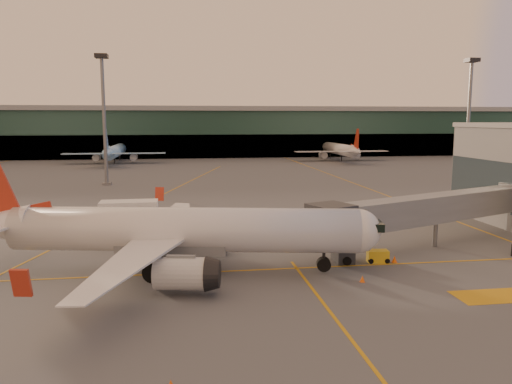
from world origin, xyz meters
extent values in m
plane|color=#4C4F54|center=(0.00, 0.00, 0.00)|extent=(600.00, 600.00, 0.00)
cube|color=#CA8E13|center=(0.00, 5.00, 0.01)|extent=(80.00, 0.25, 0.01)
cube|color=#CA8E13|center=(-10.00, 45.00, 0.01)|extent=(31.30, 115.98, 0.01)
cube|color=#CA8E13|center=(30.00, 70.00, 0.01)|extent=(0.25, 160.00, 0.01)
cube|color=#CA8E13|center=(5.00, -8.00, 0.01)|extent=(0.25, 30.00, 0.01)
cube|color=#CA8E13|center=(18.00, -4.00, 0.01)|extent=(6.00, 3.00, 0.01)
cube|color=#19382D|center=(0.00, 142.00, 8.00)|extent=(400.00, 18.00, 16.00)
cube|color=gray|center=(0.00, 142.00, 16.80)|extent=(400.00, 20.00, 1.60)
cube|color=black|center=(0.00, 133.50, 4.00)|extent=(400.00, 1.00, 8.00)
cube|color=#2D3D47|center=(33.05, 18.00, 5.00)|extent=(0.30, 21.60, 6.00)
cylinder|color=slate|center=(-20.00, 66.00, 12.50)|extent=(0.70, 0.70, 25.00)
cube|color=black|center=(-20.00, 66.00, 25.20)|extent=(2.40, 2.40, 0.80)
cube|color=slate|center=(-20.00, 66.00, 0.25)|extent=(1.60, 1.60, 0.50)
cylinder|color=slate|center=(55.00, 62.00, 12.50)|extent=(0.70, 0.70, 25.00)
cube|color=black|center=(55.00, 62.00, 25.20)|extent=(2.40, 2.40, 0.80)
cube|color=slate|center=(55.00, 62.00, 0.25)|extent=(1.60, 1.60, 0.50)
cylinder|color=silver|center=(-4.67, 5.24, 3.75)|extent=(29.44, 9.01, 3.75)
sphere|color=silver|center=(9.71, 2.58, 3.75)|extent=(3.68, 3.68, 3.68)
cube|color=black|center=(10.76, 2.39, 4.22)|extent=(2.11, 2.71, 0.66)
cylinder|color=silver|center=(-5.00, -0.50, 1.69)|extent=(4.30, 3.11, 2.44)
cylinder|color=black|center=(-7.21, 3.23, 0.84)|extent=(1.90, 1.60, 1.69)
cylinder|color=black|center=(-7.21, 3.23, 1.36)|extent=(0.34, 0.34, 1.03)
cube|color=silver|center=(-19.86, 11.32, 4.13)|extent=(3.29, 6.19, 0.19)
cylinder|color=silver|center=(-2.93, 10.73, 1.69)|extent=(4.30, 3.11, 2.44)
cylinder|color=black|center=(-6.33, 8.03, 0.84)|extent=(1.90, 1.60, 1.69)
cylinder|color=black|center=(-6.33, 8.03, 1.36)|extent=(0.34, 0.34, 1.03)
cube|color=slate|center=(-5.72, 5.44, 2.53)|extent=(9.66, 4.64, 1.50)
cylinder|color=black|center=(6.91, 3.10, 0.84)|extent=(1.30, 0.95, 1.18)
cube|color=slate|center=(20.83, 10.44, 4.05)|extent=(27.34, 13.52, 2.70)
cube|color=#2D3035|center=(8.17, 5.47, 4.05)|extent=(4.46, 4.46, 3.00)
cube|color=#2D3035|center=(9.67, 6.37, 1.20)|extent=(1.60, 2.40, 2.40)
cylinder|color=black|center=(9.67, 5.27, 0.40)|extent=(0.80, 0.40, 0.80)
cylinder|color=black|center=(9.67, 7.47, 0.40)|extent=(0.80, 0.40, 0.80)
cylinder|color=slate|center=(20.83, 10.44, 1.38)|extent=(0.50, 0.50, 2.75)
cube|color=#A41729|center=(-10.11, 16.10, 0.76)|extent=(3.30, 2.50, 1.53)
cube|color=silver|center=(-10.42, 16.09, 3.16)|extent=(5.95, 2.64, 2.85)
cylinder|color=black|center=(-11.92, 14.85, 0.46)|extent=(0.92, 0.37, 0.92)
cylinder|color=black|center=(-8.26, 14.91, 0.46)|extent=(0.92, 0.37, 0.92)
cube|color=gold|center=(12.82, 5.81, 0.56)|extent=(1.98, 1.32, 1.12)
cylinder|color=black|center=(12.02, 5.43, 0.23)|extent=(0.49, 0.28, 0.47)
cylinder|color=black|center=(13.51, 5.27, 0.23)|extent=(0.49, 0.28, 0.47)
cone|color=#F05B0C|center=(14.30, 5.49, 0.31)|extent=(0.49, 0.49, 0.62)
cube|color=#F05B0C|center=(14.30, 5.49, 0.02)|extent=(0.42, 0.42, 0.03)
cone|color=#F05B0C|center=(-6.27, 23.80, 0.25)|extent=(0.39, 0.39, 0.50)
cube|color=#F05B0C|center=(-6.27, 23.80, 0.01)|extent=(0.34, 0.34, 0.03)
cone|color=#F05B0C|center=(9.42, 0.57, 0.27)|extent=(0.42, 0.42, 0.54)
cube|color=#F05B0C|center=(9.42, 0.57, 0.01)|extent=(0.36, 0.36, 0.03)
camera|label=1|loc=(-4.67, -36.56, 12.97)|focal=35.00mm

